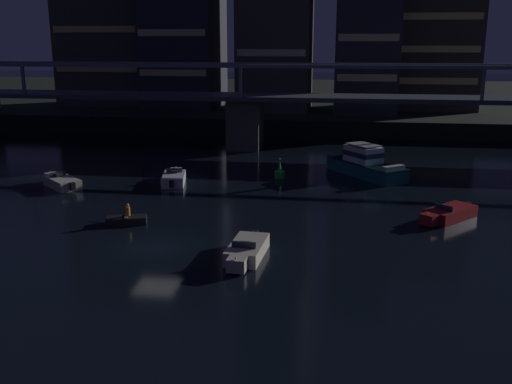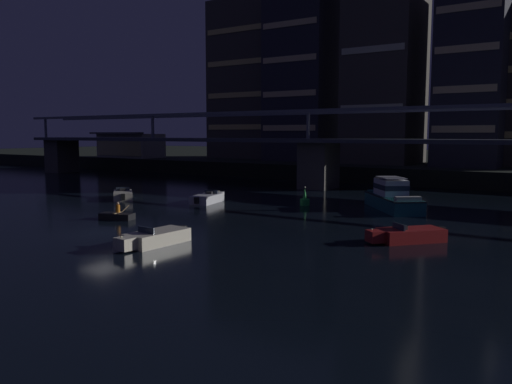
{
  "view_description": "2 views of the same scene",
  "coord_description": "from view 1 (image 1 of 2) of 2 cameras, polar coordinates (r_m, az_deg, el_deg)",
  "views": [
    {
      "loc": [
        10.43,
        -30.73,
        11.69
      ],
      "look_at": [
        4.61,
        9.59,
        1.07
      ],
      "focal_mm": 40.59,
      "sensor_mm": 36.0,
      "label": 1
    },
    {
      "loc": [
        26.57,
        -22.33,
        6.53
      ],
      "look_at": [
        3.05,
        14.22,
        1.55
      ],
      "focal_mm": 35.47,
      "sensor_mm": 36.0,
      "label": 2
    }
  ],
  "objects": [
    {
      "name": "speedboat_near_center",
      "position": [
        41.21,
        18.43,
        -2.04
      ],
      "size": [
        4.28,
        4.49,
        1.16
      ],
      "color": "maroon",
      "rests_on": "ground"
    },
    {
      "name": "speedboat_mid_right",
      "position": [
        50.56,
        -18.64,
        0.95
      ],
      "size": [
        4.5,
        4.27,
        1.16
      ],
      "color": "beige",
      "rests_on": "ground"
    },
    {
      "name": "tower_east_low",
      "position": [
        88.47,
        16.9,
        14.85
      ],
      "size": [
        12.86,
        9.3,
        21.88
      ],
      "color": "#38332D",
      "rests_on": "far_riverbank"
    },
    {
      "name": "channel_buoy",
      "position": [
        51.17,
        2.34,
        1.94
      ],
      "size": [
        0.9,
        0.9,
        1.76
      ],
      "color": "green",
      "rests_on": "ground"
    },
    {
      "name": "cabin_cruiser_near_left",
      "position": [
        52.86,
        10.67,
        2.75
      ],
      "size": [
        7.2,
        8.5,
        2.79
      ],
      "color": "#196066",
      "rests_on": "ground"
    },
    {
      "name": "tower_west_low",
      "position": [
        93.91,
        -14.63,
        17.01
      ],
      "size": [
        13.68,
        9.06,
        28.62
      ],
      "color": "#423D38",
      "rests_on": "far_riverbank"
    },
    {
      "name": "dinghy_with_paddler",
      "position": [
        39.24,
        -12.63,
        -2.66
      ],
      "size": [
        2.8,
        2.64,
        1.36
      ],
      "color": "black",
      "rests_on": "ground"
    },
    {
      "name": "speedboat_near_right",
      "position": [
        32.33,
        -0.95,
        -5.79
      ],
      "size": [
        2.06,
        5.22,
        1.16
      ],
      "color": "beige",
      "rests_on": "ground"
    },
    {
      "name": "far_riverbank",
      "position": [
        112.66,
        2.91,
        9.2
      ],
      "size": [
        240.0,
        80.0,
        2.2
      ],
      "primitive_type": "cube",
      "color": "black",
      "rests_on": "ground"
    },
    {
      "name": "ground_plane",
      "position": [
        34.49,
        -9.94,
        -5.42
      ],
      "size": [
        400.0,
        400.0,
        0.0
      ],
      "primitive_type": "plane",
      "color": "black"
    },
    {
      "name": "speedboat_mid_center",
      "position": [
        49.66,
        -8.09,
        1.34
      ],
      "size": [
        2.55,
        5.22,
        1.16
      ],
      "color": "silver",
      "rests_on": "ground"
    },
    {
      "name": "tower_west_tall",
      "position": [
        88.4,
        -7.16,
        17.08
      ],
      "size": [
        10.2,
        13.38,
        27.23
      ],
      "color": "#282833",
      "rests_on": "far_riverbank"
    },
    {
      "name": "tower_east_tall",
      "position": [
        83.65,
        10.92,
        16.5
      ],
      "size": [
        8.24,
        13.84,
        25.54
      ],
      "color": "#282833",
      "rests_on": "far_riverbank"
    },
    {
      "name": "river_bridge",
      "position": [
        64.91,
        -1.09,
        8.34
      ],
      "size": [
        103.77,
        6.4,
        9.38
      ],
      "color": "#4C4944",
      "rests_on": "ground"
    }
  ]
}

